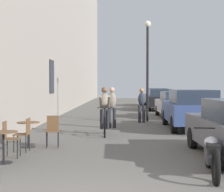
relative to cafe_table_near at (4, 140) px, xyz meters
name	(u,v)px	position (x,y,z in m)	size (l,w,h in m)	color
cafe_table_near	(4,140)	(0.00, 0.00, 0.00)	(0.64, 0.64, 0.72)	black
cafe_chair_near_toward_wall	(9,136)	(-0.08, 0.65, 0.00)	(0.40, 0.40, 0.89)	black
cafe_table_mid	(28,129)	(0.02, 2.14, 0.00)	(0.64, 0.64, 0.72)	black
cafe_chair_mid_toward_street	(53,129)	(0.70, 2.22, 0.00)	(0.43, 0.43, 0.89)	black
cafe_chair_mid_toward_wall	(24,132)	(0.09, 1.45, 0.00)	(0.39, 0.39, 0.89)	black
cyclist_on_bicycle	(105,112)	(2.06, 4.83, 0.29)	(0.52, 1.76, 1.74)	black
pedestrian_near	(112,105)	(2.27, 6.94, 0.43)	(0.34, 0.25, 1.69)	#26262D
pedestrian_mid	(142,103)	(3.60, 9.15, 0.39)	(0.34, 0.24, 1.63)	#26262D
street_lamp	(148,58)	(3.92, 9.83, 2.59)	(0.32, 0.32, 4.90)	black
parked_car_second	(191,109)	(5.44, 6.64, 0.30)	(1.92, 4.49, 1.59)	#384C84
parked_car_third	(175,104)	(5.53, 11.91, 0.22)	(1.79, 4.05, 1.42)	#B7B7BC
parked_car_fourth	(159,99)	(5.30, 17.85, 0.26)	(1.88, 4.28, 1.51)	black
parked_car_fifth	(156,97)	(5.51, 23.07, 0.26)	(1.90, 4.29, 1.51)	#595960
parked_motorcycle	(212,154)	(4.47, -0.97, -0.12)	(0.62, 2.14, 0.92)	black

